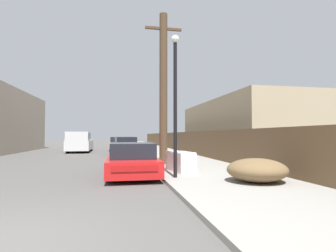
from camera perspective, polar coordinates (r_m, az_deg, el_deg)
The scene contains 11 objects.
sidewalk_curb at distance 27.56m, azimuth -3.61°, elevation -5.01°, with size 4.20×63.00×0.12m, color gray.
discarded_fridge at distance 10.06m, azimuth 2.68°, elevation -7.71°, with size 0.87×1.66×0.77m.
parked_sports_car_red at distance 10.00m, azimuth -7.91°, elevation -7.37°, with size 1.83×4.52×1.21m.
car_parked_mid at distance 20.70m, azimuth -9.28°, elevation -4.36°, with size 2.02×4.49×1.37m.
car_parked_far at distance 27.11m, azimuth -10.53°, elevation -3.84°, with size 2.12×4.72×1.32m.
pickup_truck at distance 24.59m, azimuth -18.68°, elevation -3.32°, with size 2.03×5.55×1.79m.
utility_pole at distance 12.90m, azimuth -1.01°, elevation 8.55°, with size 1.80×0.39×7.35m.
street_lamp at distance 8.66m, azimuth 1.58°, elevation 6.93°, with size 0.26×0.26×4.68m.
brush_pile at distance 8.27m, azimuth 18.79°, elevation -9.05°, with size 1.76×1.71×0.69m.
wooden_fence at distance 25.86m, azimuth 1.28°, elevation -3.25°, with size 0.08×46.08×1.64m, color brown.
building_right_house at distance 23.02m, azimuth 15.64°, elevation -0.32°, with size 6.00×14.53×4.30m, color tan.
Camera 1 is at (1.75, -3.79, 1.49)m, focal length 28.00 mm.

